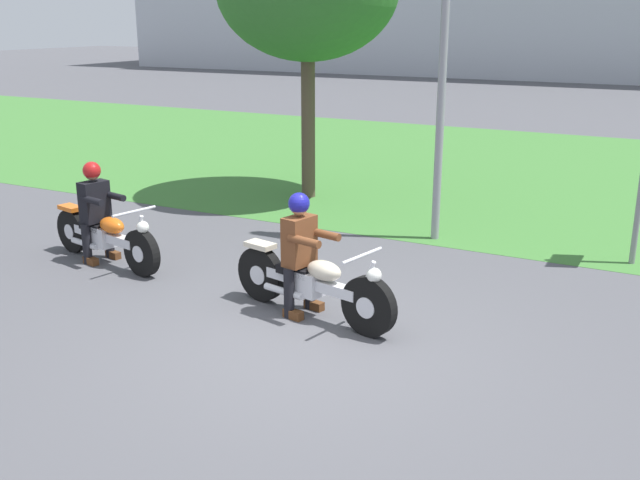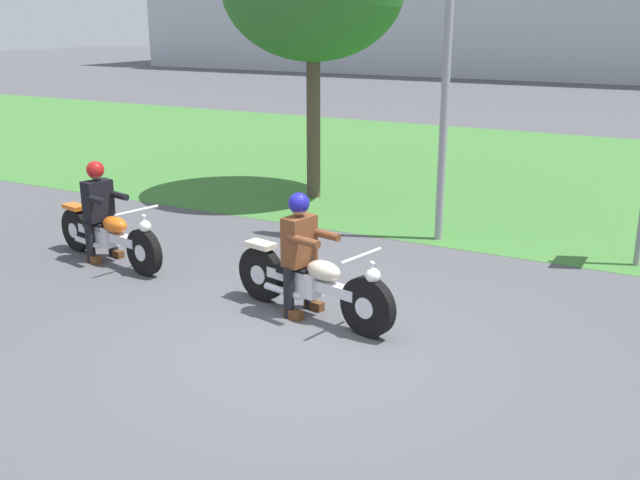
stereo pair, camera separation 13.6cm
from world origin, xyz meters
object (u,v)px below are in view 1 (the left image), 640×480
(rider_lead, at_px, (301,244))
(rider_follow, at_px, (96,204))
(motorcycle_lead, at_px, (312,283))
(motorcycle_follow, at_px, (105,236))

(rider_lead, bearing_deg, rider_follow, -173.65)
(motorcycle_lead, relative_size, rider_lead, 1.57)
(motorcycle_follow, relative_size, rider_follow, 1.58)
(motorcycle_lead, xyz_separation_m, rider_follow, (-3.55, 0.40, 0.41))
(motorcycle_lead, xyz_separation_m, motorcycle_follow, (-3.39, 0.36, -0.01))
(motorcycle_follow, distance_m, rider_follow, 0.46)
(motorcycle_lead, xyz_separation_m, rider_lead, (-0.16, 0.04, 0.42))
(rider_follow, bearing_deg, motorcycle_lead, 6.01)
(motorcycle_lead, height_order, motorcycle_follow, motorcycle_lead)
(motorcycle_follow, bearing_deg, motorcycle_lead, 6.35)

